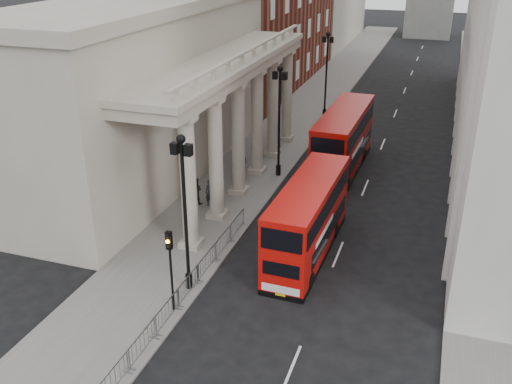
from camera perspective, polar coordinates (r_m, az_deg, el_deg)
ground at (r=27.09m, az=-9.14°, el=-14.29°), size 260.00×260.00×0.00m
sidewalk_west at (r=53.01m, az=2.86°, el=5.91°), size 6.00×140.00×0.12m
sidewalk_east at (r=51.30m, az=20.89°, el=3.66°), size 3.00×140.00×0.12m
kerb at (r=52.33m, az=5.98°, el=5.57°), size 0.20×140.00×0.14m
portico_building at (r=43.47m, az=-11.20°, el=9.52°), size 9.00×28.00×12.00m
lamp_post_south at (r=27.75m, az=-7.15°, el=-1.18°), size 1.05×0.44×8.32m
lamp_post_mid at (r=41.75m, az=2.34°, el=7.80°), size 1.05×0.44×8.32m
lamp_post_north at (r=56.82m, az=7.06°, el=12.09°), size 1.05×0.44×8.32m
traffic_light at (r=26.97m, az=-8.60°, el=-6.43°), size 0.28×0.33×4.30m
crowd_barriers at (r=28.40m, az=-7.79°, el=-10.48°), size 0.50×18.75×1.10m
bus_near at (r=32.19m, az=5.24°, el=-2.58°), size 2.65×10.07×4.32m
bus_far at (r=44.20m, az=8.72°, el=5.19°), size 2.89×11.10×4.77m
pedestrian_a at (r=38.20m, az=-4.59°, el=-0.07°), size 0.80×0.70×1.85m
pedestrian_b at (r=38.54m, az=-6.06°, el=0.11°), size 0.95×0.76×1.87m
pedestrian_c at (r=44.00m, az=-1.50°, el=3.32°), size 0.95×0.70×1.77m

